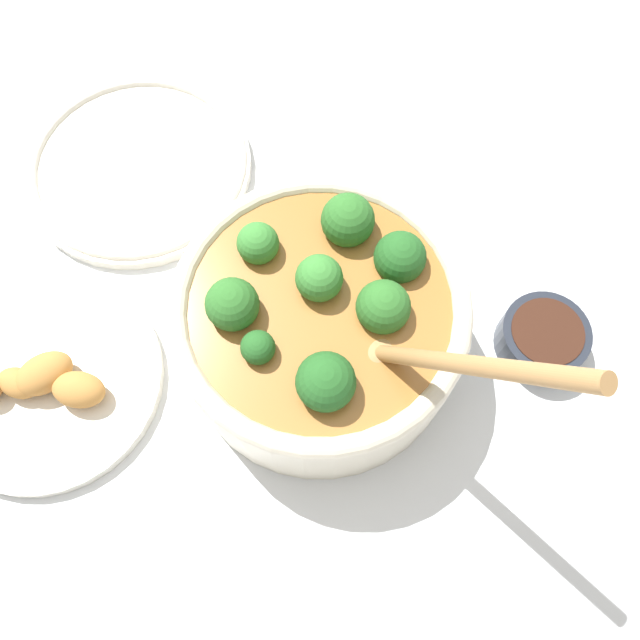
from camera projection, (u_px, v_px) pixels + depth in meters
ground_plane at (320, 347)px, 0.55m from camera, size 4.00×4.00×0.00m
stew_bowl at (321, 322)px, 0.49m from camera, size 0.23×0.29×0.25m
condiment_bowl at (542, 337)px, 0.53m from camera, size 0.07×0.07×0.03m
empty_plate at (138, 166)px, 0.61m from camera, size 0.22×0.22×0.02m
food_plate at (44, 380)px, 0.53m from camera, size 0.19×0.19×0.04m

